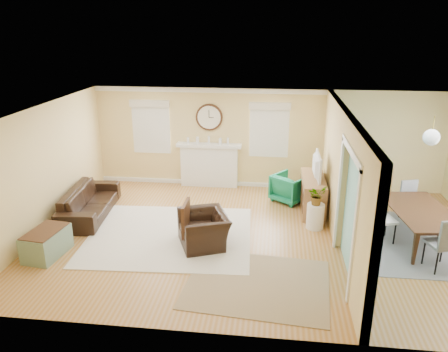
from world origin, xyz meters
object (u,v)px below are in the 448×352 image
Objects in this scene: credenza at (313,194)px; green_chair at (290,188)px; sofa at (90,202)px; dining_table at (421,226)px; eames_chair at (204,229)px.

green_chair is at bearing 137.08° from credenza.
credenza is (5.04, 0.89, 0.08)m from sofa.
credenza is at bearing 48.85° from dining_table.
dining_table reaches higher than sofa.
eames_chair is 2.99m from credenza.
sofa is at bearing -170.03° from credenza.
dining_table is (2.54, -1.84, 0.00)m from green_chair.
dining_table is (4.26, 0.62, 0.02)m from eames_chair.
dining_table is at bearing -178.66° from green_chair.
credenza is (0.52, -0.48, 0.06)m from green_chair.
credenza reaches higher than eames_chair.
green_chair is (1.72, 2.46, 0.01)m from eames_chair.
credenza is at bearing 109.33° from eames_chair.
sofa is at bearing 78.89° from dining_table.
green_chair is 0.50× the size of credenza.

